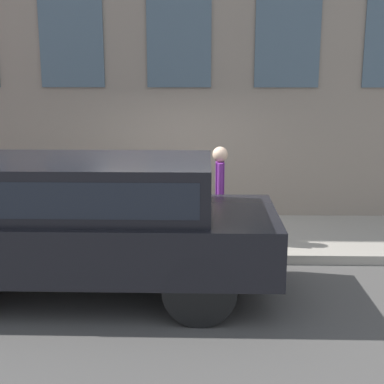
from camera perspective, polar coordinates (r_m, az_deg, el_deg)
The scene contains 5 objects.
ground_plane at distance 8.03m, azimuth -2.09°, elevation -7.65°, with size 80.00×80.00×0.00m, color #514F4C.
sidewalk at distance 9.07m, azimuth -1.65°, elevation -4.72°, with size 2.27×60.00×0.14m.
fire_hydrant at distance 8.29m, azimuth -3.04°, elevation -3.38°, with size 0.34×0.45×0.69m.
person at distance 8.44m, azimuth 2.98°, elevation 0.80°, with size 0.37×0.24×1.51m.
parked_truck_charcoal_near at distance 6.81m, azimuth -11.71°, elevation -2.61°, with size 1.85×4.97×1.75m.
Camera 1 is at (-7.50, -0.49, 2.81)m, focal length 50.00 mm.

